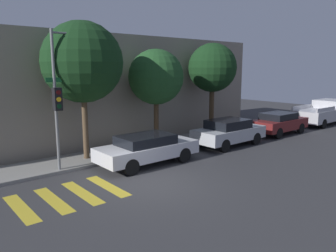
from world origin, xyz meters
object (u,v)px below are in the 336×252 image
(tree_near_corner, at_px, (82,62))
(tree_midblock, at_px, (156,77))
(traffic_light_pole, at_px, (64,84))
(sedan_middle, at_px, (229,132))
(sedan_far_end, at_px, (279,123))
(pickup_truck, at_px, (324,112))
(tree_far_end, at_px, (212,68))
(sedan_near_corner, at_px, (147,148))

(tree_near_corner, relative_size, tree_midblock, 1.20)
(traffic_light_pole, distance_m, tree_midblock, 5.46)
(tree_midblock, bearing_deg, sedan_middle, -33.52)
(sedan_far_end, height_order, tree_midblock, tree_midblock)
(traffic_light_pole, relative_size, sedan_far_end, 1.36)
(pickup_truck, distance_m, tree_near_corner, 19.09)
(tree_near_corner, distance_m, tree_far_end, 8.41)
(sedan_far_end, distance_m, tree_far_end, 5.76)
(traffic_light_pole, xyz_separation_m, sedan_far_end, (13.71, -1.27, -2.86))
(sedan_near_corner, relative_size, tree_near_corner, 0.74)
(tree_near_corner, height_order, tree_far_end, tree_near_corner)
(traffic_light_pole, distance_m, tree_far_end, 9.75)
(sedan_middle, xyz_separation_m, tree_midblock, (-3.34, 2.21, 2.99))
(sedan_near_corner, xyz_separation_m, tree_near_corner, (-1.86, 2.21, 3.76))
(traffic_light_pole, xyz_separation_m, sedan_middle, (8.72, -1.27, -2.84))
(sedan_near_corner, height_order, tree_near_corner, tree_near_corner)
(pickup_truck, height_order, tree_far_end, tree_far_end)
(sedan_far_end, xyz_separation_m, pickup_truck, (6.19, 0.00, 0.15))
(sedan_middle, bearing_deg, tree_midblock, 146.48)
(sedan_near_corner, distance_m, pickup_truck, 16.76)
(pickup_truck, height_order, tree_near_corner, tree_near_corner)
(traffic_light_pole, relative_size, tree_far_end, 1.00)
(pickup_truck, relative_size, tree_near_corner, 0.86)
(tree_far_end, bearing_deg, pickup_truck, -12.24)
(tree_midblock, bearing_deg, tree_far_end, 0.00)
(sedan_near_corner, height_order, pickup_truck, pickup_truck)
(pickup_truck, bearing_deg, tree_far_end, 167.76)
(sedan_near_corner, bearing_deg, tree_near_corner, 130.00)
(sedan_middle, bearing_deg, sedan_far_end, 0.00)
(sedan_far_end, distance_m, tree_midblock, 9.14)
(sedan_far_end, bearing_deg, sedan_near_corner, 180.00)
(pickup_truck, xyz_separation_m, tree_midblock, (-14.52, 2.21, 2.86))
(sedan_near_corner, xyz_separation_m, tree_far_end, (6.55, 2.21, 3.51))
(traffic_light_pole, height_order, sedan_middle, traffic_light_pole)
(sedan_far_end, distance_m, pickup_truck, 6.19)
(tree_near_corner, bearing_deg, sedan_middle, -16.58)
(sedan_middle, distance_m, tree_near_corner, 8.60)
(sedan_middle, distance_m, tree_midblock, 5.00)
(sedan_middle, relative_size, sedan_far_end, 1.01)
(sedan_near_corner, height_order, tree_far_end, tree_far_end)
(tree_midblock, bearing_deg, traffic_light_pole, -170.05)
(traffic_light_pole, xyz_separation_m, tree_midblock, (5.37, 0.94, 0.15))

